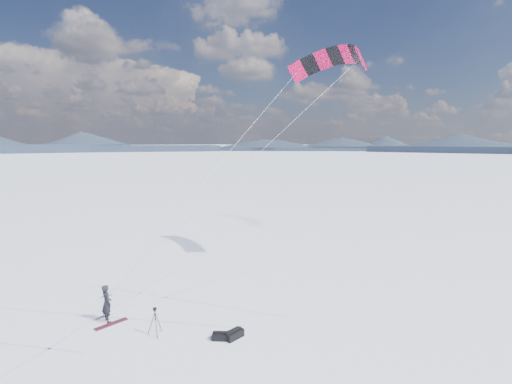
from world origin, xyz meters
TOP-DOWN VIEW (x-y plane):
  - ground at (0.00, 0.00)m, footprint 1800.00×1800.00m
  - horizon_hills at (-0.00, 0.00)m, footprint 704.00×704.00m
  - snow_tracks at (-1.44, -0.32)m, footprint 13.93×10.25m
  - snowkiter at (-0.41, 2.54)m, footprint 0.48×0.68m
  - snowboard at (-0.34, 2.14)m, footprint 1.55×0.60m
  - tripod at (1.00, 0.04)m, footprint 0.65×0.61m
  - gear_bag_a at (3.67, -2.11)m, footprint 0.93×0.58m
  - gear_bag_b at (3.17, -1.90)m, footprint 0.84×0.76m
  - power_kite at (14.43, 3.17)m, footprint 16.12×6.20m

SIDE VIEW (x-z plane):
  - ground at x=0.00m, z-range 0.00..0.00m
  - snowkiter at x=-0.41m, z-range -0.89..0.89m
  - snow_tracks at x=-1.44m, z-range 0.00..0.01m
  - snowboard at x=-0.34m, z-range 0.00..0.04m
  - gear_bag_b at x=3.17m, z-range -0.02..0.33m
  - gear_bag_a at x=3.67m, z-range -0.02..0.37m
  - tripod at x=1.00m, z-range 0.18..1.44m
  - horizon_hills at x=0.00m, z-range -1.19..6.81m
  - power_kite at x=14.43m, z-range 6.90..20.21m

